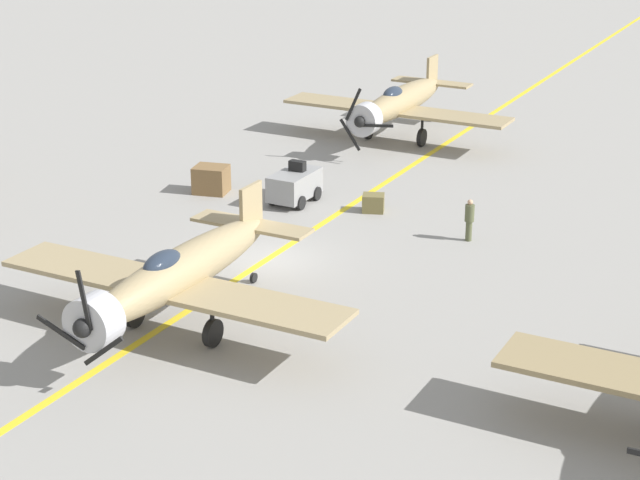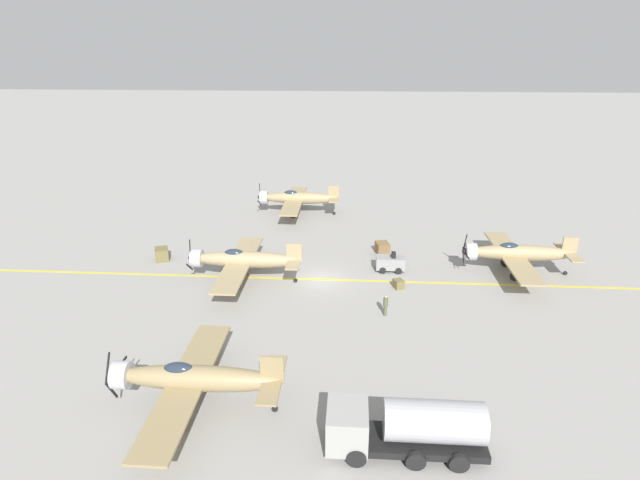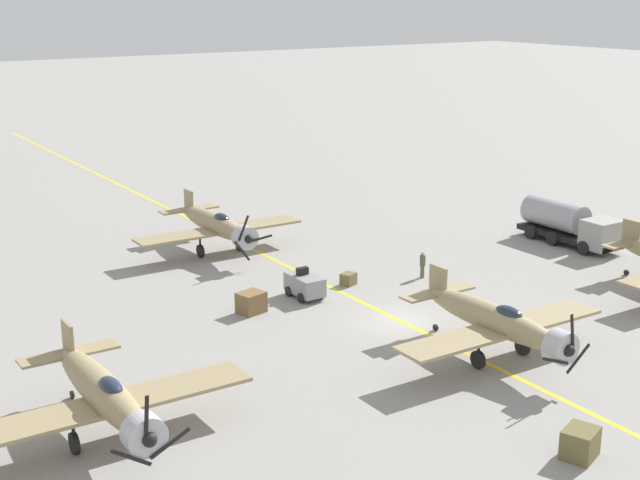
# 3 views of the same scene
# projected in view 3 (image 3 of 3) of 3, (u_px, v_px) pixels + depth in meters

# --- Properties ---
(ground_plane) EXTENTS (400.00, 400.00, 0.00)m
(ground_plane) POSITION_uv_depth(u_px,v_px,m) (402.00, 322.00, 49.19)
(ground_plane) COLOR gray
(taxiway_stripe) EXTENTS (0.30, 160.00, 0.01)m
(taxiway_stripe) POSITION_uv_depth(u_px,v_px,m) (402.00, 322.00, 49.19)
(taxiway_stripe) COLOR yellow
(taxiway_stripe) RESTS_ON ground
(airplane_mid_right) EXTENTS (12.00, 9.98, 3.80)m
(airplane_mid_right) POSITION_uv_depth(u_px,v_px,m) (105.00, 395.00, 35.77)
(airplane_mid_right) COLOR #9D8860
(airplane_mid_right) RESTS_ON ground
(airplane_near_center) EXTENTS (12.00, 9.98, 3.68)m
(airplane_near_center) POSITION_uv_depth(u_px,v_px,m) (217.00, 225.00, 61.50)
(airplane_near_center) COLOR #9E8A61
(airplane_near_center) RESTS_ON ground
(airplane_mid_center) EXTENTS (12.00, 9.98, 3.79)m
(airplane_mid_center) POSITION_uv_depth(u_px,v_px,m) (497.00, 321.00, 43.69)
(airplane_mid_center) COLOR tan
(airplane_mid_center) RESTS_ON ground
(fuel_tanker) EXTENTS (2.67, 8.00, 2.98)m
(fuel_tanker) POSITION_uv_depth(u_px,v_px,m) (570.00, 224.00, 63.73)
(fuel_tanker) COLOR black
(fuel_tanker) RESTS_ON ground
(tow_tractor) EXTENTS (1.57, 2.60, 1.79)m
(tow_tractor) POSITION_uv_depth(u_px,v_px,m) (305.00, 285.00, 52.89)
(tow_tractor) COLOR gray
(tow_tractor) RESTS_ON ground
(ground_crew_walking) EXTENTS (0.37, 0.37, 1.69)m
(ground_crew_walking) POSITION_uv_depth(u_px,v_px,m) (423.00, 264.00, 56.49)
(ground_crew_walking) COLOR #515638
(ground_crew_walking) RESTS_ON ground
(supply_crate_by_tanker) EXTENTS (1.69, 1.51, 1.20)m
(supply_crate_by_tanker) POSITION_uv_depth(u_px,v_px,m) (251.00, 302.00, 50.44)
(supply_crate_by_tanker) COLOR brown
(supply_crate_by_tanker) RESTS_ON ground
(supply_crate_mid_lane) EXTENTS (1.77, 1.64, 1.20)m
(supply_crate_mid_lane) POSITION_uv_depth(u_px,v_px,m) (580.00, 443.00, 34.83)
(supply_crate_mid_lane) COLOR brown
(supply_crate_mid_lane) RESTS_ON ground
(supply_crate_outboard) EXTENTS (1.11, 1.03, 0.75)m
(supply_crate_outboard) POSITION_uv_depth(u_px,v_px,m) (348.00, 279.00, 55.24)
(supply_crate_outboard) COLOR brown
(supply_crate_outboard) RESTS_ON ground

